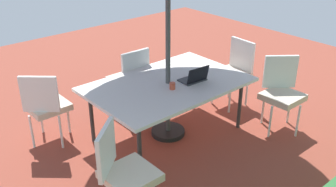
{
  "coord_description": "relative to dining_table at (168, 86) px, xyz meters",
  "views": [
    {
      "loc": [
        2.89,
        3.34,
        2.74
      ],
      "look_at": [
        0.0,
        0.0,
        0.59
      ],
      "focal_mm": 41.68,
      "sensor_mm": 36.0,
      "label": 1
    }
  ],
  "objects": [
    {
      "name": "dining_table",
      "position": [
        0.0,
        0.0,
        0.0
      ],
      "size": [
        1.97,
        1.29,
        0.74
      ],
      "color": "white",
      "rests_on": "ground_plane"
    },
    {
      "name": "chair_northwest",
      "position": [
        -1.24,
        0.84,
        -0.15
      ],
      "size": [
        0.58,
        0.58,
        0.98
      ],
      "rotation": [
        0.0,
        0.0,
        2.46
      ],
      "color": "beige",
      "rests_on": "ground_plane"
    },
    {
      "name": "chair_southeast",
      "position": [
        1.26,
        -0.82,
        -0.15
      ],
      "size": [
        0.59,
        0.59,
        0.98
      ],
      "rotation": [
        0.0,
        0.0,
        5.55
      ],
      "color": "beige",
      "rests_on": "ground_plane"
    },
    {
      "name": "chair_west",
      "position": [
        -1.31,
        -0.03,
        -0.15
      ],
      "size": [
        0.47,
        0.46,
        0.98
      ],
      "rotation": [
        0.0,
        0.0,
        1.52
      ],
      "color": "beige",
      "rests_on": "ground_plane"
    },
    {
      "name": "chair_south",
      "position": [
        0.0,
        -0.81,
        -0.15
      ],
      "size": [
        0.46,
        0.46,
        0.98
      ],
      "rotation": [
        0.0,
        0.0,
        -0.02
      ],
      "color": "beige",
      "rests_on": "ground_plane"
    },
    {
      "name": "ground_plane",
      "position": [
        0.0,
        0.0,
        -0.71
      ],
      "size": [
        10.0,
        10.0,
        0.02
      ],
      "primitive_type": "cube",
      "color": "brown"
    },
    {
      "name": "laptop",
      "position": [
        -0.28,
        0.18,
        0.09
      ],
      "size": [
        0.34,
        0.27,
        0.21
      ],
      "rotation": [
        0.0,
        0.0,
        -0.07
      ],
      "color": "#2D2D33",
      "rests_on": "dining_table"
    },
    {
      "name": "chair_northeast",
      "position": [
        1.3,
        0.87,
        -0.15
      ],
      "size": [
        0.58,
        0.59,
        0.98
      ],
      "rotation": [
        0.0,
        0.0,
        3.84
      ],
      "color": "beige",
      "rests_on": "ground_plane"
    },
    {
      "name": "cup",
      "position": [
        0.08,
        0.17,
        0.09
      ],
      "size": [
        0.07,
        0.07,
        0.08
      ],
      "primitive_type": "cylinder",
      "color": "#CC4C33",
      "rests_on": "dining_table"
    }
  ]
}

